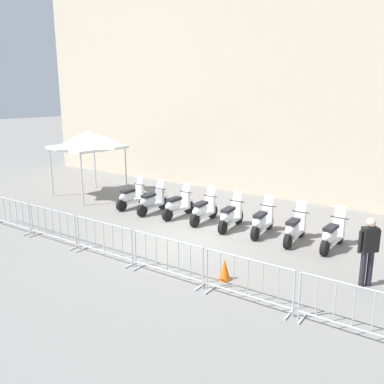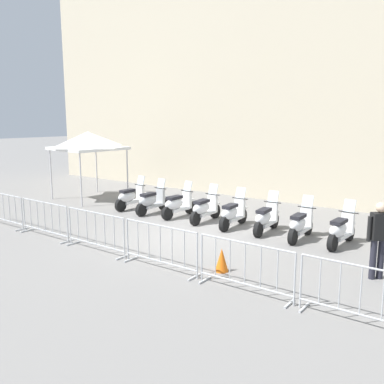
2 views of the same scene
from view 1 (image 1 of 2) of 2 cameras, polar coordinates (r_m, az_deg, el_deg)
ground_plane at (r=13.23m, az=-0.63°, el=-6.67°), size 120.00×120.00×0.00m
building_facade at (r=19.35m, az=13.46°, el=20.72°), size 28.09×5.59×14.13m
motorcycle_0 at (r=16.82m, az=-8.40°, el=-0.69°), size 0.56×1.73×1.24m
motorcycle_1 at (r=16.02m, az=-5.62°, el=-1.35°), size 0.58×1.72×1.24m
motorcycle_2 at (r=15.42m, az=-2.07°, el=-1.89°), size 0.56×1.72×1.24m
motorcycle_3 at (r=14.79m, az=1.53°, el=-2.58°), size 0.62×1.72×1.24m
motorcycle_4 at (r=14.17m, az=5.28°, el=-3.38°), size 0.65×1.72×1.24m
motorcycle_5 at (r=13.73m, az=9.60°, el=-4.08°), size 0.66×1.72×1.24m
motorcycle_6 at (r=13.25m, az=13.92°, el=-4.98°), size 0.63×1.72×1.24m
motorcycle_7 at (r=13.00m, az=18.76°, el=-5.69°), size 0.56×1.72×1.24m
barrier_segment_0 at (r=15.45m, az=-23.73°, el=-2.79°), size 2.16×0.67×1.07m
barrier_segment_1 at (r=13.64m, az=-18.64°, el=-4.45°), size 2.16×0.67×1.07m
barrier_segment_2 at (r=11.98m, az=-12.05°, el=-6.54°), size 2.16×0.67×1.07m
barrier_segment_3 at (r=10.55m, az=-3.44°, el=-9.12°), size 2.16×0.67×1.07m
barrier_segment_4 at (r=9.45m, az=7.69°, el=-12.09°), size 2.16×0.67×1.07m
barrier_segment_5 at (r=8.81m, az=21.36°, el=-15.05°), size 2.16×0.67×1.07m
officer_near_row_end at (r=10.81m, az=23.15°, el=-7.12°), size 0.40×0.44×1.73m
canopy_tent at (r=18.83m, az=-14.27°, el=6.97°), size 2.58×2.58×2.91m
traffic_cone at (r=10.56m, az=4.50°, el=-10.60°), size 0.32×0.32×0.55m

